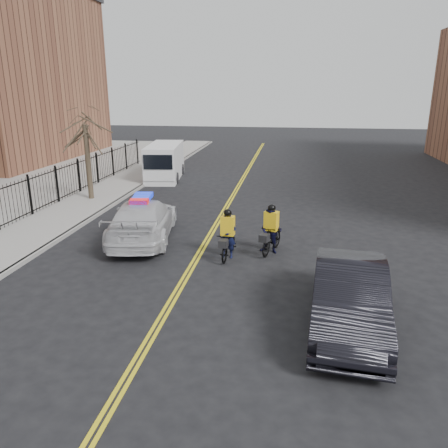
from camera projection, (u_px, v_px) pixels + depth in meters
name	position (u px, v px, depth m)	size (l,w,h in m)	color
ground	(180.00, 287.00, 13.69)	(120.00, 120.00, 0.00)	black
center_line_left	(219.00, 216.00, 21.25)	(0.10, 60.00, 0.01)	yellow
center_line_right	(222.00, 217.00, 21.22)	(0.10, 60.00, 0.01)	yellow
sidewalk	(76.00, 209.00, 22.32)	(3.00, 60.00, 0.15)	gray
curb	(104.00, 210.00, 22.10)	(0.20, 60.00, 0.15)	gray
iron_fence	(47.00, 190.00, 22.26)	(0.12, 28.00, 2.00)	black
street_tree	(86.00, 136.00, 23.19)	(3.20, 3.20, 4.80)	#372C20
police_cruiser	(143.00, 220.00, 17.84)	(3.22, 6.03, 1.82)	silver
dark_sedan	(349.00, 297.00, 11.21)	(1.81, 5.18, 1.71)	black
cargo_van	(164.00, 162.00, 29.83)	(2.75, 5.79, 2.33)	white
cyclist_near	(228.00, 241.00, 15.96)	(0.81, 1.92, 1.84)	black
cyclist_far	(271.00, 234.00, 16.39)	(1.07, 1.94, 1.89)	black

